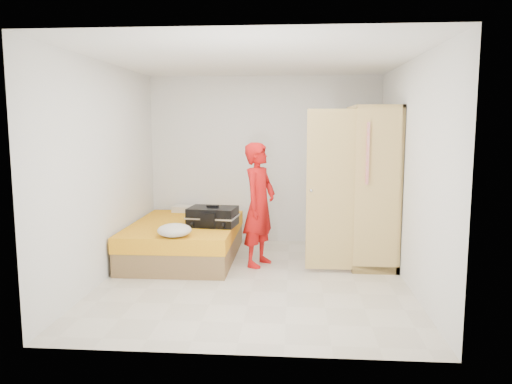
# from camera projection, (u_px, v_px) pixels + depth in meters

# --- Properties ---
(room) EXTENTS (4.00, 4.02, 2.60)m
(room) POSITION_uv_depth(u_px,v_px,m) (254.00, 173.00, 5.87)
(room) COLOR beige
(room) RESTS_ON ground
(bed) EXTENTS (1.42, 2.02, 0.50)m
(bed) POSITION_uv_depth(u_px,v_px,m) (185.00, 240.00, 6.98)
(bed) COLOR brown
(bed) RESTS_ON ground
(wardrobe) EXTENTS (1.17, 1.20, 2.10)m
(wardrobe) POSITION_uv_depth(u_px,v_px,m) (368.00, 190.00, 6.65)
(wardrobe) COLOR #E2BC6E
(wardrobe) RESTS_ON ground
(person) EXTENTS (0.59, 0.70, 1.63)m
(person) POSITION_uv_depth(u_px,v_px,m) (259.00, 205.00, 6.55)
(person) COLOR #B70B15
(person) RESTS_ON ground
(suitcase) EXTENTS (0.70, 0.55, 0.28)m
(suitcase) POSITION_uv_depth(u_px,v_px,m) (213.00, 217.00, 6.74)
(suitcase) COLOR black
(suitcase) RESTS_ON bed
(round_cushion) EXTENTS (0.42, 0.42, 0.16)m
(round_cushion) POSITION_uv_depth(u_px,v_px,m) (175.00, 230.00, 6.09)
(round_cushion) COLOR silver
(round_cushion) RESTS_ON bed
(pillow) EXTENTS (0.53, 0.31, 0.09)m
(pillow) POSITION_uv_depth(u_px,v_px,m) (190.00, 209.00, 7.79)
(pillow) COLOR silver
(pillow) RESTS_ON bed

